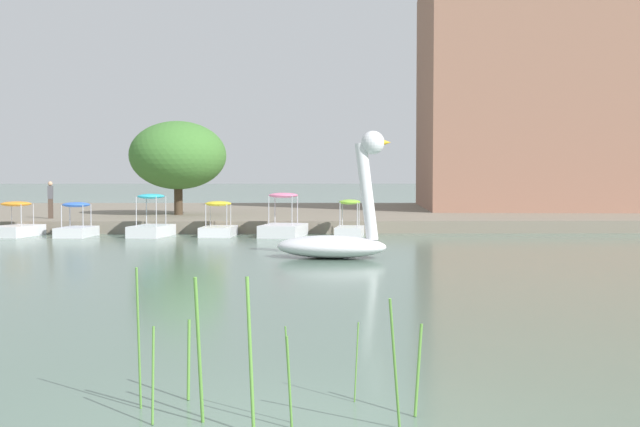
# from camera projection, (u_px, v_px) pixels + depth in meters

# --- Properties ---
(shore_bank_far) EXTENTS (145.85, 22.35, 0.51)m
(shore_bank_far) POSITION_uv_depth(u_px,v_px,m) (302.00, 214.00, 44.17)
(shore_bank_far) COLOR slate
(shore_bank_far) RESTS_ON ground_plane
(swan_boat) EXTENTS (3.46, 2.25, 3.67)m
(swan_boat) POSITION_uv_depth(u_px,v_px,m) (338.00, 233.00, 23.25)
(swan_boat) COLOR white
(swan_boat) RESTS_ON ground_plane
(pedal_boat_lime) EXTENTS (1.29, 2.12, 1.45)m
(pedal_boat_lime) POSITION_uv_depth(u_px,v_px,m) (350.00, 225.00, 31.64)
(pedal_boat_lime) COLOR white
(pedal_boat_lime) RESTS_ON ground_plane
(pedal_boat_pink) EXTENTS (1.97, 2.65, 1.72)m
(pedal_boat_pink) POSITION_uv_depth(u_px,v_px,m) (283.00, 225.00, 31.53)
(pedal_boat_pink) COLOR white
(pedal_boat_pink) RESTS_ON ground_plane
(pedal_boat_yellow) EXTENTS (1.38, 2.11, 1.38)m
(pedal_boat_yellow) POSITION_uv_depth(u_px,v_px,m) (218.00, 225.00, 31.80)
(pedal_boat_yellow) COLOR white
(pedal_boat_yellow) RESTS_ON ground_plane
(pedal_boat_cyan) EXTENTS (1.62, 2.39, 1.68)m
(pedal_boat_cyan) POSITION_uv_depth(u_px,v_px,m) (151.00, 225.00, 31.51)
(pedal_boat_cyan) COLOR white
(pedal_boat_cyan) RESTS_ON ground_plane
(pedal_boat_blue) EXTENTS (1.34, 2.00, 1.35)m
(pedal_boat_blue) POSITION_uv_depth(u_px,v_px,m) (76.00, 226.00, 31.39)
(pedal_boat_blue) COLOR white
(pedal_boat_blue) RESTS_ON ground_plane
(pedal_boat_orange) EXTENTS (1.74, 2.41, 1.38)m
(pedal_boat_orange) POSITION_uv_depth(u_px,v_px,m) (16.00, 226.00, 31.61)
(pedal_boat_orange) COLOR white
(pedal_boat_orange) RESTS_ON ground_plane
(tree_broadleaf_right) EXTENTS (6.40, 6.47, 4.48)m
(tree_broadleaf_right) POSITION_uv_depth(u_px,v_px,m) (178.00, 155.00, 38.35)
(tree_broadleaf_right) COLOR #423323
(tree_broadleaf_right) RESTS_ON shore_bank_far
(person_on_path) EXTENTS (0.26, 0.25, 1.63)m
(person_on_path) POSITION_uv_depth(u_px,v_px,m) (50.00, 199.00, 35.11)
(person_on_path) COLOR #47382D
(person_on_path) RESTS_ON shore_bank_far
(apartment_block) EXTENTS (24.27, 15.51, 13.45)m
(apartment_block) POSITION_uv_depth(u_px,v_px,m) (626.00, 92.00, 46.41)
(apartment_block) COLOR #996B56
(apartment_block) RESTS_ON shore_bank_far
(reed_clump_foreground) EXTENTS (2.88, 1.30, 1.47)m
(reed_clump_foreground) POSITION_uv_depth(u_px,v_px,m) (253.00, 359.00, 7.80)
(reed_clump_foreground) COLOR #568E38
(reed_clump_foreground) RESTS_ON ground_plane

